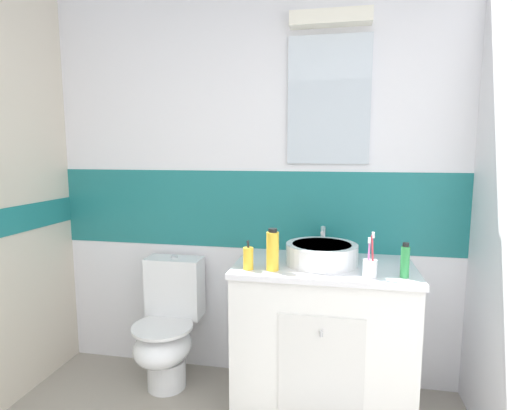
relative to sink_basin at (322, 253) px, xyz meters
The scene contains 8 objects.
wall_back_tiled 0.66m from the sink_basin, 144.36° to the left, with size 3.20×0.20×2.50m.
vanity_cabinet 0.48m from the sink_basin, ahead, with size 0.98×0.58×0.85m.
sink_basin is the anchor object (origin of this frame).
toilet 1.09m from the sink_basin, behind, with size 0.37×0.50×0.80m.
toothbrush_cup 0.32m from the sink_basin, 38.83° to the right, with size 0.07×0.07×0.23m.
soap_dispenser 0.42m from the sink_basin, 153.51° to the right, with size 0.05×0.05×0.16m.
shampoo_bottle_tall 0.31m from the sink_basin, 144.34° to the right, with size 0.07×0.07×0.22m.
deodorant_spray_can 0.45m from the sink_basin, 22.84° to the right, with size 0.04×0.04×0.18m.
Camera 1 is at (0.52, -0.09, 1.48)m, focal length 28.21 mm.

